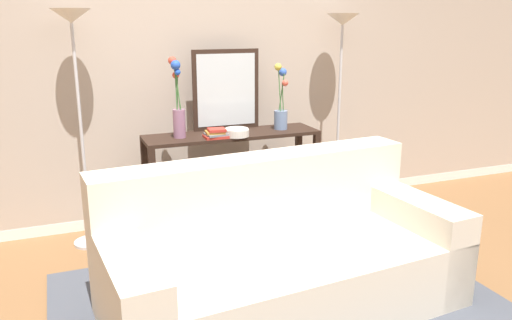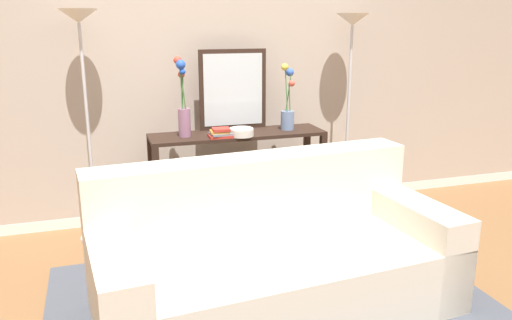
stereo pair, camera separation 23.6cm
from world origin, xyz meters
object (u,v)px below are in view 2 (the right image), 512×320
console_table (238,161)px  book_stack (220,133)px  couch (272,260)px  fruit_bowl (241,132)px  floor_lamp_right (351,59)px  book_row_under_console (197,224)px  vase_short_flowers (288,108)px  vase_tall_flowers (183,105)px  floor_lamp_left (82,63)px  wall_mirror (233,90)px

console_table → book_stack: 0.35m
couch → fruit_bowl: bearing=83.0°
floor_lamp_right → fruit_bowl: 1.18m
console_table → fruit_bowl: size_ratio=7.27×
couch → fruit_bowl: (0.14, 1.17, 0.54)m
couch → console_table: 1.33m
console_table → fruit_bowl: (-0.00, -0.13, 0.28)m
book_row_under_console → console_table: bearing=0.0°
vase_short_flowers → book_row_under_console: (-0.80, -0.00, -0.93)m
vase_tall_flowers → floor_lamp_left: bearing=173.2°
console_table → floor_lamp_left: bearing=176.3°
couch → floor_lamp_left: size_ratio=1.22×
floor_lamp_right → vase_tall_flowers: 1.51m
couch → wall_mirror: size_ratio=3.29×
vase_short_flowers → book_row_under_console: size_ratio=1.20×
wall_mirror → fruit_bowl: 0.42m
floor_lamp_left → book_stack: (0.98, -0.20, -0.55)m
wall_mirror → vase_tall_flowers: bearing=-158.8°
couch → floor_lamp_right: bearing=49.2°
floor_lamp_left → fruit_bowl: floor_lamp_left is taller
floor_lamp_right → vase_short_flowers: bearing=-173.0°
vase_short_flowers → book_stack: vase_short_flowers is taller
couch → console_table: size_ratio=1.52×
wall_mirror → vase_short_flowers: 0.48m
fruit_bowl → book_stack: 0.17m
vase_tall_flowers → wall_mirror: bearing=21.2°
console_table → vase_tall_flowers: (-0.44, -0.01, 0.49)m
floor_lamp_right → wall_mirror: floor_lamp_right is taller
console_table → book_stack: (-0.17, -0.12, 0.28)m
console_table → floor_lamp_right: size_ratio=0.81×
console_table → floor_lamp_left: floor_lamp_left is taller
vase_short_flowers → book_row_under_console: 1.23m
floor_lamp_left → vase_short_flowers: (1.59, -0.07, -0.41)m
floor_lamp_left → book_row_under_console: size_ratio=3.89×
couch → wall_mirror: 1.68m
wall_mirror → floor_lamp_right: bearing=-5.0°
book_row_under_console → couch: bearing=-80.6°
console_table → fruit_bowl: fruit_bowl is taller
floor_lamp_left → wall_mirror: bearing=4.4°
vase_short_flowers → fruit_bowl: size_ratio=2.80×
floor_lamp_right → vase_short_flowers: floor_lamp_right is taller
wall_mirror → fruit_bowl: bearing=-92.7°
couch → console_table: couch is taller
floor_lamp_right → vase_short_flowers: size_ratio=3.19×
couch → book_row_under_console: (-0.21, 1.29, -0.25)m
console_table → vase_tall_flowers: bearing=-178.6°
floor_lamp_left → couch: bearing=-53.6°
vase_short_flowers → wall_mirror: bearing=159.0°
floor_lamp_left → vase_tall_flowers: size_ratio=2.85×
floor_lamp_left → book_stack: floor_lamp_left is taller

